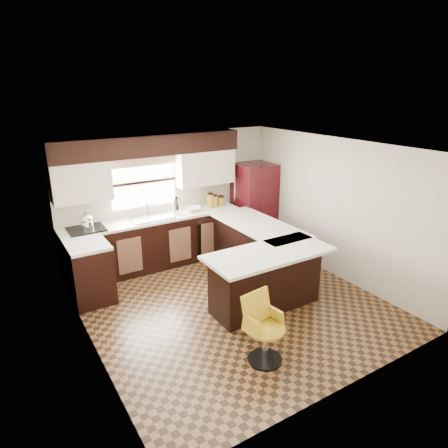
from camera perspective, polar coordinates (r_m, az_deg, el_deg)
floor at (r=6.32m, az=1.10°, el=-11.23°), size 4.40×4.40×0.00m
ceiling at (r=5.51m, az=1.26°, el=10.83°), size 4.40×4.40×0.00m
wall_back at (r=7.66m, az=-7.79°, el=3.89°), size 4.40×0.00×4.40m
wall_front at (r=4.29m, az=17.51°, el=-9.59°), size 4.40×0.00×4.40m
wall_left at (r=5.07m, az=-19.31°, el=-5.22°), size 0.00×4.40×4.40m
wall_right at (r=7.11m, az=15.57°, el=2.14°), size 0.00×4.40×4.40m
base_cab_back at (r=7.47m, az=-9.73°, el=-2.69°), size 3.30×0.60×0.90m
base_cab_left at (r=6.55m, az=-18.56°, el=-6.73°), size 0.60×0.70×0.90m
counter_back at (r=7.31m, az=-9.94°, el=0.75°), size 3.30×0.60×0.04m
counter_left at (r=6.36m, az=-19.01°, el=-2.89°), size 0.60×0.70×0.04m
soffit at (r=7.15m, az=-10.55°, el=11.00°), size 3.40×0.35×0.36m
upper_cab_left at (r=6.90m, az=-19.78°, el=5.67°), size 0.94×0.35×0.64m
upper_cab_right at (r=7.68m, az=-2.75°, el=8.07°), size 1.14×0.35×0.64m
window_pane at (r=7.38m, az=-11.40°, el=5.89°), size 1.20×0.02×0.90m
valance at (r=7.26m, az=-11.49°, el=8.83°), size 1.30×0.06×0.18m
sink at (r=7.26m, az=-10.26°, el=0.92°), size 0.75×0.45×0.03m
dishwasher at (r=7.64m, az=-1.95°, el=-2.08°), size 0.58×0.03×0.78m
cooktop at (r=6.96m, az=-19.06°, el=-0.70°), size 0.58×0.50×0.02m
peninsula_long at (r=7.04m, az=4.55°, el=-3.87°), size 0.60×1.95×0.90m
peninsula_return at (r=6.05m, az=5.96°, el=-7.98°), size 1.65×0.60×0.90m
counter_pen_long at (r=6.89m, az=4.99°, el=-0.17°), size 0.84×1.95×0.04m
counter_pen_return at (r=5.77m, az=6.51°, el=-4.19°), size 1.89×0.84×0.04m
refrigerator at (r=8.26m, az=4.30°, el=2.69°), size 0.74×0.71×1.72m
bar_chair at (r=4.96m, az=6.02°, el=-14.83°), size 0.53×0.53×0.87m
kettle at (r=6.92m, az=-19.03°, el=0.50°), size 0.20×0.20×0.27m
percolator at (r=7.42m, az=-6.84°, el=2.57°), size 0.14×0.14×0.29m
mixing_bowl at (r=7.60m, az=-4.49°, el=2.16°), size 0.37×0.37×0.07m
canister_large at (r=7.77m, az=-1.96°, el=3.31°), size 0.13×0.13×0.26m
canister_med at (r=7.82m, az=-1.35°, el=3.25°), size 0.13×0.13×0.21m
canister_small at (r=7.90m, az=-0.42°, el=3.26°), size 0.14×0.14×0.17m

